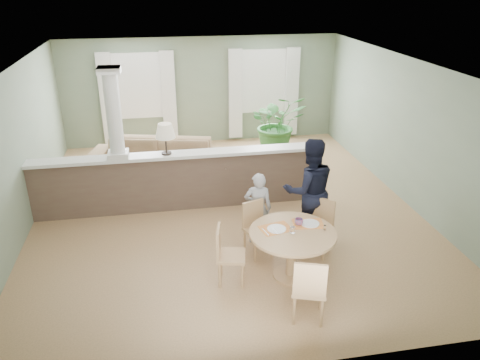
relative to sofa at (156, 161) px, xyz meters
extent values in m
plane|color=tan|center=(1.26, -1.62, -0.42)|extent=(8.00, 8.00, 0.00)
cube|color=gray|center=(1.26, 2.38, 0.93)|extent=(7.00, 0.02, 2.70)
cube|color=gray|center=(-2.24, -1.62, 0.93)|extent=(0.02, 8.00, 2.70)
cube|color=gray|center=(4.76, -1.62, 0.93)|extent=(0.02, 8.00, 2.70)
cube|color=gray|center=(1.26, -5.62, 0.93)|extent=(7.00, 0.02, 2.70)
cube|color=white|center=(1.26, -1.62, 2.28)|extent=(7.00, 8.00, 0.02)
cube|color=white|center=(-0.34, 2.35, 1.13)|extent=(1.10, 0.02, 1.50)
cube|color=white|center=(-0.34, 2.33, 1.13)|extent=(1.22, 0.04, 1.62)
cube|color=white|center=(2.86, 2.35, 1.13)|extent=(1.10, 0.02, 1.50)
cube|color=white|center=(2.86, 2.33, 1.13)|extent=(1.22, 0.04, 1.62)
cube|color=white|center=(-1.09, 2.26, 0.83)|extent=(0.35, 0.10, 2.30)
cube|color=white|center=(0.41, 2.26, 0.83)|extent=(0.35, 0.10, 2.30)
cube|color=white|center=(2.11, 2.26, 0.83)|extent=(0.35, 0.10, 2.30)
cube|color=white|center=(3.61, 2.26, 0.83)|extent=(0.35, 0.10, 2.30)
cube|color=brown|center=(0.36, -1.42, 0.10)|extent=(5.20, 0.22, 1.05)
cube|color=white|center=(0.36, -1.42, 0.66)|extent=(5.32, 0.36, 0.06)
cube|color=white|center=(-0.64, -1.42, 0.74)|extent=(0.36, 0.36, 0.10)
cylinder|color=white|center=(-0.64, -1.42, 1.48)|extent=(0.26, 0.26, 1.39)
cube|color=white|center=(-0.64, -1.42, 2.23)|extent=(0.38, 0.38, 0.10)
cylinder|color=black|center=(0.21, -1.42, 0.70)|extent=(0.18, 0.18, 0.03)
cylinder|color=black|center=(0.21, -1.42, 0.86)|extent=(0.03, 0.03, 0.28)
cone|color=#F3E7C9|center=(0.21, -1.42, 1.13)|extent=(0.36, 0.36, 0.26)
imported|color=#9B7154|center=(0.00, 0.00, 0.00)|extent=(3.10, 1.83, 0.85)
imported|color=#2C6729|center=(2.97, 1.23, 0.32)|extent=(1.34, 1.16, 1.49)
cylinder|color=tan|center=(1.87, -3.94, -0.40)|extent=(0.52, 0.52, 0.04)
cylinder|color=tan|center=(1.87, -3.94, -0.05)|extent=(0.14, 0.14, 0.67)
cylinder|color=tan|center=(1.87, -3.94, 0.31)|extent=(1.24, 1.24, 0.04)
cube|color=#D3522F|center=(1.65, -3.80, 0.33)|extent=(0.50, 0.41, 0.01)
cube|color=#D3522F|center=(2.15, -3.75, 0.33)|extent=(0.48, 0.37, 0.01)
cylinder|color=white|center=(1.66, -3.83, 0.34)|extent=(0.27, 0.27, 0.01)
cylinder|color=white|center=(2.18, -3.76, 0.34)|extent=(0.27, 0.27, 0.01)
cylinder|color=white|center=(1.85, -3.96, 0.38)|extent=(0.08, 0.08, 0.09)
cube|color=silver|center=(1.61, -3.89, 0.35)|extent=(0.05, 0.18, 0.00)
cube|color=silver|center=(1.48, -3.88, 0.34)|extent=(0.06, 0.22, 0.00)
cylinder|color=white|center=(2.33, -3.95, 0.36)|extent=(0.04, 0.04, 0.07)
cylinder|color=silver|center=(2.33, -3.95, 0.40)|extent=(0.04, 0.04, 0.01)
imported|color=#276DB8|center=(2.01, -3.75, 0.38)|extent=(0.15, 0.15, 0.10)
cube|color=tan|center=(1.52, -3.25, -0.01)|extent=(0.50, 0.50, 0.05)
cylinder|color=tan|center=(1.43, -3.45, -0.23)|extent=(0.04, 0.04, 0.40)
cylinder|color=tan|center=(1.73, -3.35, -0.23)|extent=(0.04, 0.04, 0.40)
cylinder|color=tan|center=(1.32, -3.16, -0.23)|extent=(0.04, 0.04, 0.40)
cylinder|color=tan|center=(1.62, -3.05, -0.23)|extent=(0.04, 0.04, 0.40)
cube|color=tan|center=(1.46, -3.09, 0.23)|extent=(0.36, 0.16, 0.43)
cube|color=tan|center=(2.45, -3.39, 0.00)|extent=(0.56, 0.56, 0.05)
cylinder|color=tan|center=(2.23, -3.42, -0.22)|extent=(0.04, 0.04, 0.41)
cylinder|color=tan|center=(2.48, -3.62, -0.22)|extent=(0.04, 0.04, 0.41)
cylinder|color=tan|center=(2.43, -3.16, -0.22)|extent=(0.04, 0.04, 0.41)
cylinder|color=tan|center=(2.68, -3.36, -0.22)|extent=(0.04, 0.04, 0.41)
cube|color=tan|center=(2.57, -3.25, 0.24)|extent=(0.32, 0.26, 0.44)
cube|color=tan|center=(1.83, -4.83, 0.03)|extent=(0.54, 0.54, 0.05)
cylinder|color=tan|center=(2.05, -4.73, -0.21)|extent=(0.04, 0.04, 0.43)
cylinder|color=tan|center=(1.73, -4.62, -0.21)|extent=(0.04, 0.04, 0.43)
cylinder|color=tan|center=(1.94, -5.05, -0.21)|extent=(0.04, 0.04, 0.43)
cylinder|color=tan|center=(1.62, -4.94, -0.21)|extent=(0.04, 0.04, 0.43)
cube|color=tan|center=(1.77, -5.02, 0.28)|extent=(0.40, 0.17, 0.47)
cube|color=tan|center=(0.99, -3.89, 0.00)|extent=(0.47, 0.47, 0.05)
cylinder|color=tan|center=(1.11, -4.09, -0.22)|extent=(0.04, 0.04, 0.41)
cylinder|color=tan|center=(1.18, -3.77, -0.22)|extent=(0.04, 0.04, 0.41)
cylinder|color=tan|center=(0.80, -4.02, -0.22)|extent=(0.04, 0.04, 0.41)
cylinder|color=tan|center=(0.86, -3.70, -0.22)|extent=(0.04, 0.04, 0.41)
cube|color=tan|center=(0.81, -3.86, 0.24)|extent=(0.12, 0.38, 0.43)
imported|color=#9E9EA3|center=(1.59, -2.88, 0.19)|extent=(0.50, 0.38, 1.23)
imported|color=black|center=(2.43, -2.92, 0.46)|extent=(0.86, 0.67, 1.77)
camera|label=1|loc=(0.10, -9.47, 3.68)|focal=35.00mm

